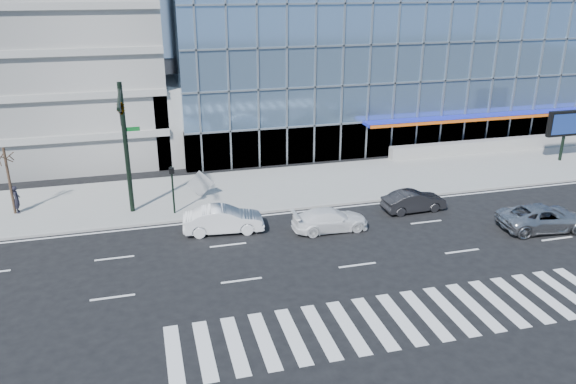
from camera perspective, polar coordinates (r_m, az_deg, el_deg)
name	(u,v)px	position (r m, az deg, el deg)	size (l,w,h in m)	color
ground	(332,233)	(32.40, 4.45, -4.18)	(160.00, 160.00, 0.00)	black
sidewalk	(294,186)	(39.41, 0.63, 0.66)	(120.00, 8.00, 0.15)	gray
theatre_building	(380,44)	(59.07, 9.35, 14.57)	(42.00, 26.00, 15.00)	#6789AD
parking_garage	(9,25)	(54.67, -26.47, 14.91)	(24.00, 24.00, 20.00)	gray
ramp_block	(191,118)	(47.02, -9.82, 7.41)	(6.00, 8.00, 6.00)	gray
retaining_wall	(551,141)	(53.52, 25.17, 4.75)	(30.00, 0.80, 1.00)	gray
traffic_signal	(123,122)	(33.07, -16.46, 6.87)	(1.14, 5.74, 8.00)	black
ped_signal_post	(172,183)	(34.57, -11.66, 0.92)	(0.30, 0.33, 3.00)	black
marquee_sign	(566,124)	(49.04, 26.40, 6.17)	(3.20, 0.43, 4.00)	black
street_tree_near	(5,157)	(37.35, -26.82, 3.20)	(1.10, 1.10, 4.23)	#332319
silver_suv	(544,218)	(35.73, 24.55, -2.38)	(2.42, 5.24, 1.46)	#ABACB0
white_suv	(330,220)	(32.53, 4.30, -2.82)	(1.81, 4.45, 1.29)	white
white_sedan	(223,220)	(32.38, -6.59, -2.81)	(1.60, 4.59, 1.51)	white
dark_sedan	(414,201)	(35.95, 12.66, -0.91)	(1.40, 4.00, 1.32)	black
pedestrian	(17,199)	(38.22, -25.86, -0.67)	(0.63, 0.42, 1.74)	black
tilted_panel	(200,184)	(37.30, -8.91, 0.84)	(1.30, 0.06, 1.30)	#A6A6A6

